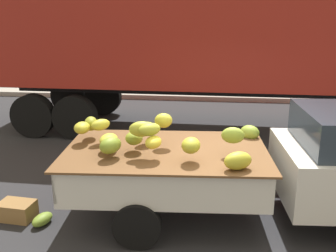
{
  "coord_description": "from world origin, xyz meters",
  "views": [
    {
      "loc": [
        -0.17,
        -5.31,
        3.02
      ],
      "look_at": [
        -0.87,
        0.71,
        1.23
      ],
      "focal_mm": 41.52,
      "sensor_mm": 36.0,
      "label": 1
    }
  ],
  "objects_px": {
    "semi_trailer": "(224,32)",
    "produce_crate": "(17,210)",
    "pickup_truck": "(306,164)",
    "fallen_banana_bunch_near_tailgate": "(42,219)"
  },
  "relations": [
    {
      "from": "pickup_truck",
      "to": "fallen_banana_bunch_near_tailgate",
      "type": "xyz_separation_m",
      "value": [
        -3.82,
        -0.6,
        -0.81
      ]
    },
    {
      "from": "semi_trailer",
      "to": "produce_crate",
      "type": "xyz_separation_m",
      "value": [
        -3.11,
        -5.02,
        -2.41
      ]
    },
    {
      "from": "semi_trailer",
      "to": "pickup_truck",
      "type": "bearing_deg",
      "value": -74.96
    },
    {
      "from": "fallen_banana_bunch_near_tailgate",
      "to": "pickup_truck",
      "type": "bearing_deg",
      "value": 8.87
    },
    {
      "from": "pickup_truck",
      "to": "fallen_banana_bunch_near_tailgate",
      "type": "distance_m",
      "value": 3.95
    },
    {
      "from": "produce_crate",
      "to": "fallen_banana_bunch_near_tailgate",
      "type": "bearing_deg",
      "value": -15.13
    },
    {
      "from": "pickup_truck",
      "to": "semi_trailer",
      "type": "height_order",
      "value": "semi_trailer"
    },
    {
      "from": "fallen_banana_bunch_near_tailgate",
      "to": "semi_trailer",
      "type": "bearing_deg",
      "value": 62.68
    },
    {
      "from": "pickup_truck",
      "to": "semi_trailer",
      "type": "distance_m",
      "value": 4.97
    },
    {
      "from": "fallen_banana_bunch_near_tailgate",
      "to": "produce_crate",
      "type": "relative_size",
      "value": 0.72
    }
  ]
}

